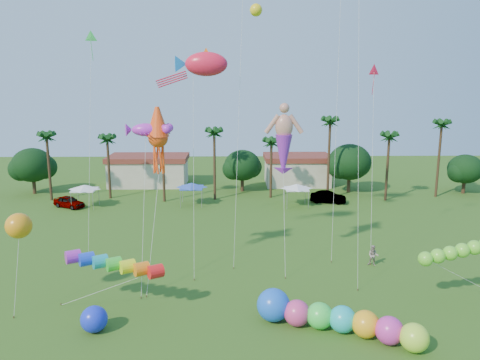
{
  "coord_description": "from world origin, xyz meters",
  "views": [
    {
      "loc": [
        -0.64,
        -24.39,
        16.12
      ],
      "look_at": [
        0.0,
        10.0,
        9.0
      ],
      "focal_mm": 35.0,
      "sensor_mm": 36.0,
      "label": 1
    }
  ],
  "objects_px": {
    "car_b": "(328,197)",
    "blue_ball": "(94,319)",
    "spectator_b": "(373,256)",
    "car_a": "(69,202)",
    "caterpillar_inflatable": "(332,318)"
  },
  "relations": [
    {
      "from": "car_b",
      "to": "caterpillar_inflatable",
      "type": "bearing_deg",
      "value": -176.68
    },
    {
      "from": "blue_ball",
      "to": "car_a",
      "type": "bearing_deg",
      "value": 111.29
    },
    {
      "from": "blue_ball",
      "to": "spectator_b",
      "type": "bearing_deg",
      "value": 26.82
    },
    {
      "from": "car_a",
      "to": "spectator_b",
      "type": "distance_m",
      "value": 40.07
    },
    {
      "from": "car_b",
      "to": "car_a",
      "type": "bearing_deg",
      "value": 107.43
    },
    {
      "from": "car_b",
      "to": "blue_ball",
      "type": "bearing_deg",
      "value": 160.86
    },
    {
      "from": "car_b",
      "to": "caterpillar_inflatable",
      "type": "xyz_separation_m",
      "value": [
        -6.7,
        -33.95,
        0.16
      ]
    },
    {
      "from": "car_b",
      "to": "spectator_b",
      "type": "distance_m",
      "value": 22.61
    },
    {
      "from": "car_a",
      "to": "blue_ball",
      "type": "relative_size",
      "value": 2.54
    },
    {
      "from": "car_a",
      "to": "spectator_b",
      "type": "bearing_deg",
      "value": -91.74
    },
    {
      "from": "spectator_b",
      "to": "blue_ball",
      "type": "distance_m",
      "value": 24.46
    },
    {
      "from": "caterpillar_inflatable",
      "to": "blue_ball",
      "type": "height_order",
      "value": "caterpillar_inflatable"
    },
    {
      "from": "spectator_b",
      "to": "blue_ball",
      "type": "xyz_separation_m",
      "value": [
        -21.83,
        -11.03,
        -0.06
      ]
    },
    {
      "from": "caterpillar_inflatable",
      "to": "blue_ball",
      "type": "relative_size",
      "value": 6.05
    },
    {
      "from": "car_a",
      "to": "spectator_b",
      "type": "xyz_separation_m",
      "value": [
        34.24,
        -20.82,
        0.18
      ]
    }
  ]
}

